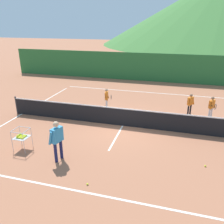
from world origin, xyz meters
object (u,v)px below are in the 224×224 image
student_1 (190,102)px  tennis_ball_1 (16,138)px  tennis_ball_0 (205,166)px  student_0 (107,97)px  instructor (57,137)px  ball_cart (21,136)px  student_2 (212,106)px  tennis_net (123,117)px  tennis_ball_3 (87,184)px

student_1 → tennis_ball_1: size_ratio=18.61×
tennis_ball_0 → tennis_ball_1: (-8.19, -0.04, 0.00)m
student_1 → tennis_ball_0: bearing=-85.2°
student_0 → student_1: student_0 is taller
student_1 → instructor: bearing=-128.7°
instructor → ball_cart: 1.94m
ball_cart → student_0: bearing=70.1°
student_2 → ball_cart: student_2 is taller
tennis_net → tennis_ball_0: bearing=-35.6°
student_0 → tennis_net: bearing=-55.0°
tennis_ball_0 → student_1: bearing=94.8°
student_0 → tennis_ball_0: 7.24m
ball_cart → tennis_ball_1: size_ratio=13.22×
tennis_net → tennis_ball_0: tennis_net is taller
instructor → student_1: size_ratio=1.29×
instructor → student_2: size_ratio=1.28×
student_0 → ball_cart: student_0 is taller
tennis_ball_1 → tennis_ball_0: bearing=0.3°
student_0 → student_1: size_ratio=1.01×
student_1 → tennis_ball_1: 9.40m
ball_cart → student_2: bearing=35.2°
tennis_ball_3 → instructor: bearing=145.6°
instructor → student_0: bearing=88.5°
student_0 → tennis_ball_3: bearing=-78.3°
tennis_ball_1 → student_2: bearing=29.3°
instructor → tennis_ball_0: 5.64m
tennis_net → ball_cart: (-3.54, -3.41, 0.09)m
tennis_net → student_2: bearing=26.6°
ball_cart → tennis_ball_1: 1.22m
instructor → student_0: size_ratio=1.27×
tennis_ball_3 → ball_cart: bearing=157.4°
student_1 → tennis_ball_0: size_ratio=18.61×
student_2 → instructor: bearing=-135.7°
student_0 → ball_cart: 5.94m
tennis_ball_1 → tennis_ball_3: size_ratio=1.00×
instructor → tennis_ball_1: size_ratio=24.04×
tennis_net → student_0: student_0 is taller
tennis_ball_0 → tennis_ball_3: bearing=-150.8°
student_0 → tennis_ball_3: student_0 is taller
instructor → ball_cart: instructor is taller
student_0 → ball_cart: (-2.02, -5.58, -0.19)m
student_2 → tennis_ball_3: student_2 is taller
tennis_net → tennis_ball_1: size_ratio=187.87×
tennis_net → tennis_ball_0: (3.78, -2.71, -0.47)m
student_0 → tennis_ball_1: 5.75m
tennis_ball_1 → tennis_ball_3: bearing=-25.8°
ball_cart → tennis_ball_0: size_ratio=13.22×
student_2 → tennis_ball_0: student_2 is taller
student_2 → tennis_ball_0: 5.03m
student_0 → tennis_ball_0: (5.30, -4.88, -0.74)m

